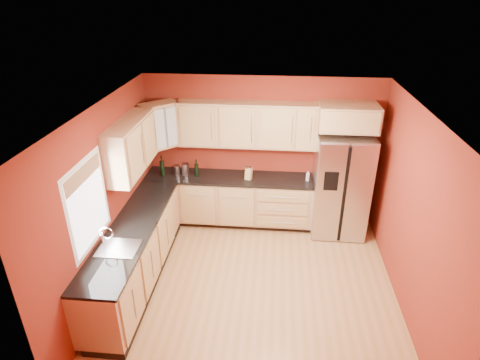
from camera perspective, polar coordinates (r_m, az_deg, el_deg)
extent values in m
plane|color=#A97A41|center=(5.99, 1.90, -14.89)|extent=(4.00, 4.00, 0.00)
plane|color=white|center=(4.70, 2.37, 9.68)|extent=(4.00, 4.00, 0.00)
cube|color=maroon|center=(7.02, 3.10, 4.17)|extent=(4.00, 0.04, 2.60)
cube|color=maroon|center=(3.65, 0.09, -20.20)|extent=(4.00, 0.04, 2.60)
cube|color=maroon|center=(5.67, -18.51, -2.95)|extent=(0.04, 4.00, 2.60)
cube|color=maroon|center=(5.51, 23.42, -4.76)|extent=(0.04, 4.00, 2.60)
cube|color=#9D6E4C|center=(7.16, -1.58, -2.96)|extent=(2.90, 0.60, 0.88)
cube|color=#9D6E4C|center=(6.02, -14.67, -10.28)|extent=(0.60, 2.80, 0.88)
cube|color=black|center=(6.94, -1.64, 0.31)|extent=(2.90, 0.62, 0.04)
cube|color=black|center=(5.76, -15.10, -6.61)|extent=(0.62, 2.80, 0.04)
cube|color=#9D6E4C|center=(6.70, 0.99, 7.88)|extent=(2.30, 0.33, 0.75)
cube|color=#9D6E4C|center=(6.00, -15.19, 4.71)|extent=(0.33, 1.35, 0.75)
cube|color=#9D6E4C|center=(6.79, -11.27, 7.65)|extent=(0.67, 0.67, 0.75)
cube|color=#9D6E4C|center=(6.58, 15.11, 8.69)|extent=(0.92, 0.60, 0.40)
cube|color=#A5A5AA|center=(6.93, 14.08, -0.65)|extent=(0.90, 0.75, 1.78)
cube|color=white|center=(5.16, -20.77, -3.22)|extent=(0.03, 0.90, 1.00)
cylinder|color=#A5A5AA|center=(7.03, -7.77, 1.53)|extent=(0.15, 0.15, 0.21)
cylinder|color=#A5A5AA|center=(7.06, -8.97, 1.41)|extent=(0.14, 0.14, 0.18)
cube|color=tan|center=(6.80, 1.24, 0.90)|extent=(0.13, 0.12, 0.21)
cylinder|color=silver|center=(6.86, 9.61, 0.57)|extent=(0.07, 0.07, 0.17)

